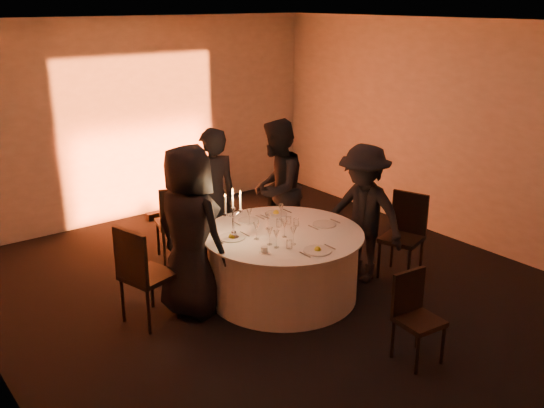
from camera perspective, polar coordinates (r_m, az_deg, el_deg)
floor at (r=7.04m, az=1.00°, el=-8.54°), size 7.00×7.00×0.00m
ceiling at (r=6.26m, az=1.16°, el=16.66°), size 7.00×7.00×0.00m
wall_back at (r=9.42m, az=-12.39°, el=7.76°), size 7.00×0.00×7.00m
wall_right at (r=8.63m, az=16.99°, el=6.40°), size 0.00×7.00×7.00m
uplighter_fixture at (r=9.53m, az=-11.01°, el=-1.07°), size 0.25×0.12×0.10m
banquet_table at (r=6.87m, az=1.02°, el=-5.69°), size 1.80×1.80×0.77m
chair_left at (r=6.34m, az=-12.20°, el=-6.12°), size 0.58×0.58×1.07m
chair_back_left at (r=7.79m, az=-9.03°, el=-1.40°), size 0.55×0.55×1.02m
chair_back_right at (r=8.19m, az=-0.31°, el=-0.54°), size 0.55×0.55×0.93m
chair_right at (r=7.50m, az=12.40°, el=-2.40°), size 0.57×0.57×1.02m
chair_front at (r=5.85m, az=13.26°, el=-9.84°), size 0.41×0.41×0.86m
guest_left at (r=6.36m, az=-7.76°, el=-2.62°), size 0.82×1.03×1.86m
guest_back_left at (r=7.53m, az=-5.62°, el=0.56°), size 0.70×0.51×1.77m
guest_back_right at (r=7.82m, az=0.44°, el=1.46°), size 1.11×1.06×1.80m
guest_right at (r=7.20m, az=8.56°, el=-0.92°), size 0.83×1.18×1.66m
plate_left at (r=6.58m, az=-3.80°, el=-3.09°), size 0.36×0.29×0.08m
plate_back_left at (r=7.07m, az=-2.23°, el=-1.54°), size 0.36×0.24×0.01m
plate_back_right at (r=7.28m, az=0.38°, el=-0.84°), size 0.35×0.27×0.08m
plate_right at (r=6.97m, az=4.95°, el=-1.90°), size 0.36×0.27×0.01m
plate_front at (r=6.25m, az=4.31°, el=-4.32°), size 0.36×0.29×0.08m
coffee_cup at (r=6.19m, az=-0.73°, el=-4.36°), size 0.11×0.11×0.07m
candelabra at (r=6.50m, az=-3.66°, el=-1.62°), size 0.24×0.12×0.57m
wine_glass_a at (r=6.36m, az=2.03°, el=-2.67°), size 0.07×0.07×0.19m
wine_glass_b at (r=6.35m, az=-0.23°, el=-2.69°), size 0.07×0.07×0.19m
wine_glass_c at (r=7.06m, az=0.86°, el=-0.45°), size 0.07×0.07×0.19m
wine_glass_d at (r=6.27m, az=0.42°, el=-2.97°), size 0.07×0.07×0.19m
wine_glass_e at (r=6.77m, az=-0.39°, el=-1.28°), size 0.07×0.07×0.19m
wine_glass_f at (r=6.49m, az=-1.49°, el=-2.21°), size 0.07×0.07×0.19m
wine_glass_g at (r=6.55m, az=1.18°, el=-2.01°), size 0.07×0.07×0.19m
wine_glass_h at (r=6.91m, az=-2.15°, el=-0.89°), size 0.07×0.07×0.19m
tumbler_a at (r=6.91m, az=2.30°, el=-1.71°), size 0.07×0.07×0.09m
tumbler_b at (r=6.95m, az=1.56°, el=-1.56°), size 0.07×0.07×0.09m
tumbler_c at (r=6.29m, az=1.64°, el=-3.81°), size 0.07×0.07×0.09m
tumbler_d at (r=6.88m, az=0.66°, el=-1.79°), size 0.07×0.07×0.09m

